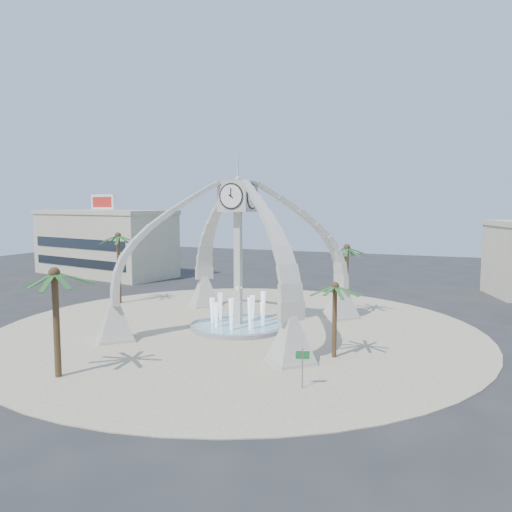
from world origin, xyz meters
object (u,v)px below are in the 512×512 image
at_px(palm_east, 335,287).
at_px(palm_north, 347,249).
at_px(clock_tower, 238,252).
at_px(palm_south, 54,275).
at_px(fountain, 238,325).
at_px(street_sign, 302,360).
at_px(palm_west, 118,237).

xyz_separation_m(palm_east, palm_north, (-2.16, 13.31, 1.44)).
relative_size(clock_tower, palm_east, 3.21).
height_order(palm_east, palm_north, palm_north).
distance_m(palm_north, palm_south, 26.53).
bearing_deg(fountain, palm_south, -108.45).
height_order(clock_tower, fountain, clock_tower).
distance_m(fountain, palm_east, 11.47).
bearing_deg(fountain, street_sign, -50.72).
relative_size(palm_west, palm_south, 1.11).
xyz_separation_m(palm_east, street_sign, (-0.25, -6.36, -3.19)).
height_order(palm_east, palm_west, palm_west).
bearing_deg(palm_north, palm_east, -80.77).
bearing_deg(palm_west, fountain, -17.18).
relative_size(fountain, street_sign, 3.41).
height_order(fountain, street_sign, fountain).
bearing_deg(palm_north, clock_tower, -130.18).
height_order(clock_tower, street_sign, clock_tower).
bearing_deg(clock_tower, fountain, 90.00).
bearing_deg(palm_west, palm_south, -61.05).
xyz_separation_m(clock_tower, palm_north, (7.20, 8.53, -0.18)).
distance_m(palm_west, palm_north, 23.55).
height_order(fountain, palm_east, palm_east).
relative_size(fountain, palm_east, 1.43).
bearing_deg(palm_south, palm_north, 62.59).
xyz_separation_m(fountain, palm_north, (7.20, 8.53, 6.02)).
xyz_separation_m(palm_south, street_sign, (14.12, 3.88, -4.59)).
height_order(fountain, palm_north, palm_north).
relative_size(palm_east, palm_south, 0.78).
height_order(palm_west, palm_south, palm_west).
xyz_separation_m(palm_east, palm_west, (-25.43, 9.75, 2.19)).
xyz_separation_m(clock_tower, palm_west, (-16.07, 4.97, 0.56)).
bearing_deg(palm_east, fountain, 152.96).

